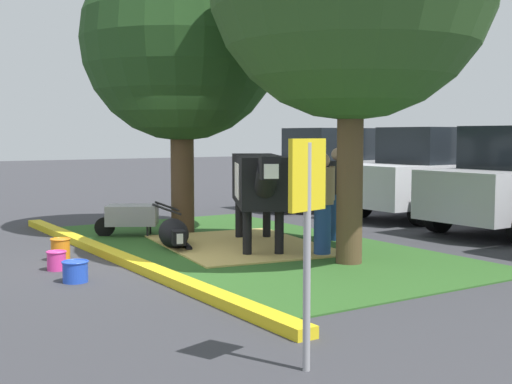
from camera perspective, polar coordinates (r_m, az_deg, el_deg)
The scene contains 16 objects.
ground_plane at distance 10.25m, azimuth -8.34°, elevation -5.65°, with size 80.00×80.00×0.00m, color #38383D.
grass_island at distance 11.26m, azimuth -0.50°, elevation -4.60°, with size 8.03×4.31×0.02m, color #2D5B23.
curb_yellow at distance 10.22m, azimuth -11.53°, elevation -5.39°, with size 9.23×0.24×0.12m, color yellow.
hay_bedding at distance 11.28m, azimuth -1.28°, elevation -4.50°, with size 3.20×2.40×0.04m, color tan.
shade_tree_left at distance 12.87m, azimuth -6.32°, elevation 12.44°, with size 3.69×3.69×5.43m.
cow_holstein at distance 10.98m, azimuth 0.20°, elevation 0.93°, with size 2.92×1.82×1.56m.
calf_lying at distance 11.19m, azimuth -6.93°, elevation -3.51°, with size 1.33×0.80×0.48m.
person_handler at distance 11.83m, azimuth 6.87°, elevation 0.06°, with size 0.53×0.34×1.63m.
person_visitor_near at distance 10.32m, azimuth 5.63°, elevation -0.80°, with size 0.34×0.52×1.58m.
wheelbarrow at distance 12.53m, azimuth -10.50°, elevation -1.97°, with size 1.16×1.52×0.63m.
parking_sign at distance 5.26m, azimuth 4.34°, elevation -1.36°, with size 0.17×0.43×1.83m.
bucket_orange at distance 10.44m, azimuth -16.15°, elevation -4.63°, with size 0.30×0.30×0.33m.
bucket_pink at distance 9.73m, azimuth -16.46°, elevation -5.52°, with size 0.28×0.28×0.27m.
bucket_blue at distance 8.89m, azimuth -14.98°, elevation -6.44°, with size 0.34×0.34×0.27m.
sedan_blue at distance 17.43m, azimuth 6.62°, elevation 1.96°, with size 2.11×4.44×2.02m.
hatchback_white at distance 15.73m, azimuth 14.87°, elevation 1.51°, with size 2.11×4.44×2.02m.
Camera 1 is at (9.18, -4.18, 1.86)m, focal length 47.48 mm.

